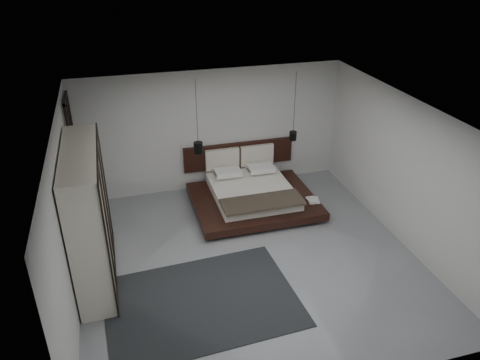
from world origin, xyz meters
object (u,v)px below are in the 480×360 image
object	(u,v)px
lattice_screen	(76,159)
rug	(202,302)
bed	(251,193)
pendant_left	(198,147)
pendant_right	(293,135)
wardrobe	(89,217)

from	to	relation	value
lattice_screen	rug	distance (m)	4.05
bed	pendant_left	world-z (taller)	pendant_left
pendant_right	wardrobe	distance (m)	4.83
pendant_right	pendant_left	bearing A→B (deg)	180.00
bed	lattice_screen	bearing A→B (deg)	171.46
lattice_screen	pendant_right	xyz separation A→B (m)	(4.64, -0.14, 0.07)
pendant_right	lattice_screen	bearing A→B (deg)	178.29
pendant_left	lattice_screen	bearing A→B (deg)	176.81
lattice_screen	wardrobe	xyz separation A→B (m)	(0.25, -2.15, -0.12)
wardrobe	bed	bearing A→B (deg)	25.97
lattice_screen	wardrobe	bearing A→B (deg)	-83.32
bed	pendant_left	size ratio (longest dim) A/B	1.64
pendant_left	wardrobe	size ratio (longest dim) A/B	0.66
bed	rug	size ratio (longest dim) A/B	0.85
rug	lattice_screen	bearing A→B (deg)	118.96
lattice_screen	wardrobe	size ratio (longest dim) A/B	1.07
bed	pendant_right	size ratio (longest dim) A/B	1.70
bed	rug	world-z (taller)	bed
rug	pendant_left	bearing A→B (deg)	78.84
pendant_left	pendant_right	xyz separation A→B (m)	(2.15, -0.00, 0.04)
lattice_screen	pendant_left	size ratio (longest dim) A/B	1.63
pendant_left	wardrobe	bearing A→B (deg)	-138.07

